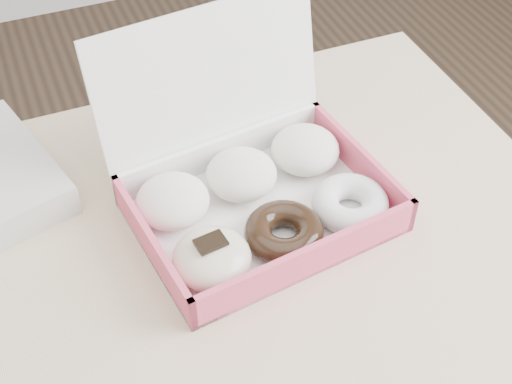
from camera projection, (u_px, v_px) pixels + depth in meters
name	position (u px, v px, depth m)	size (l,w,h in m)	color
table	(109.00, 381.00, 0.80)	(1.20, 0.80, 0.75)	tan
donut_box	(252.00, 190.00, 0.86)	(0.33, 0.30, 0.21)	white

